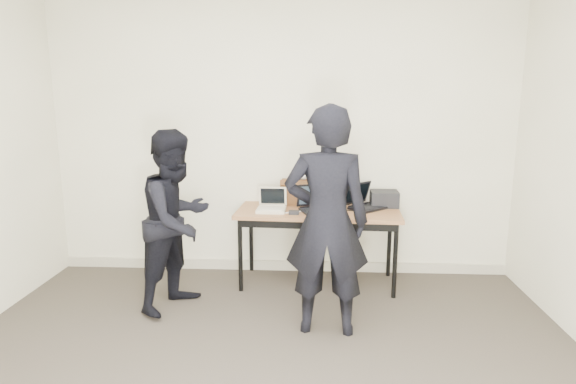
# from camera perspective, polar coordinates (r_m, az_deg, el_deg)

# --- Properties ---
(room) EXTENTS (4.60, 4.60, 2.80)m
(room) POSITION_cam_1_polar(r_m,az_deg,el_deg) (2.50, -4.27, 1.62)
(room) COLOR #3D362E
(room) RESTS_ON ground
(desk) EXTENTS (1.53, 0.73, 0.72)m
(desk) POSITION_cam_1_polar(r_m,az_deg,el_deg) (4.48, 3.60, -2.90)
(desk) COLOR #905D37
(desk) RESTS_ON ground
(laptop_beige) EXTENTS (0.27, 0.26, 0.21)m
(laptop_beige) POSITION_cam_1_polar(r_m,az_deg,el_deg) (4.43, -1.96, -1.71)
(laptop_beige) COLOR beige
(laptop_beige) RESTS_ON desk
(laptop_center) EXTENTS (0.39, 0.38, 0.24)m
(laptop_center) POSITION_cam_1_polar(r_m,az_deg,el_deg) (4.45, 3.37, -1.51)
(laptop_center) COLOR black
(laptop_center) RESTS_ON desk
(laptop_right) EXTENTS (0.44, 0.44, 0.23)m
(laptop_right) POSITION_cam_1_polar(r_m,az_deg,el_deg) (4.59, 8.98, -1.23)
(laptop_right) COLOR black
(laptop_right) RESTS_ON desk
(leather_satchel) EXTENTS (0.37, 0.21, 0.25)m
(leather_satchel) POSITION_cam_1_polar(r_m,az_deg,el_deg) (4.66, 1.40, 0.04)
(leather_satchel) COLOR #563216
(leather_satchel) RESTS_ON desk
(tissue) EXTENTS (0.14, 0.11, 0.08)m
(tissue) POSITION_cam_1_polar(r_m,az_deg,el_deg) (4.64, 1.79, 1.95)
(tissue) COLOR white
(tissue) RESTS_ON leather_satchel
(equipment_box) EXTENTS (0.26, 0.22, 0.15)m
(equipment_box) POSITION_cam_1_polar(r_m,az_deg,el_deg) (4.69, 11.33, -0.78)
(equipment_box) COLOR black
(equipment_box) RESTS_ON desk
(power_brick) EXTENTS (0.09, 0.06, 0.03)m
(power_brick) POSITION_cam_1_polar(r_m,az_deg,el_deg) (4.30, 0.71, -2.44)
(power_brick) COLOR black
(power_brick) RESTS_ON desk
(cables) EXTENTS (1.16, 0.42, 0.01)m
(cables) POSITION_cam_1_polar(r_m,az_deg,el_deg) (4.47, 4.21, -2.12)
(cables) COLOR black
(cables) RESTS_ON desk
(person_typist) EXTENTS (0.64, 0.43, 1.72)m
(person_typist) POSITION_cam_1_polar(r_m,az_deg,el_deg) (3.54, 4.59, -3.55)
(person_typist) COLOR black
(person_typist) RESTS_ON ground
(person_observer) EXTENTS (0.83, 0.91, 1.50)m
(person_observer) POSITION_cam_1_polar(r_m,az_deg,el_deg) (4.09, -13.02, -3.29)
(person_observer) COLOR black
(person_observer) RESTS_ON ground
(baseboard) EXTENTS (4.50, 0.03, 0.10)m
(baseboard) POSITION_cam_1_polar(r_m,az_deg,el_deg) (4.99, -0.77, -8.68)
(baseboard) COLOR #B7B098
(baseboard) RESTS_ON ground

